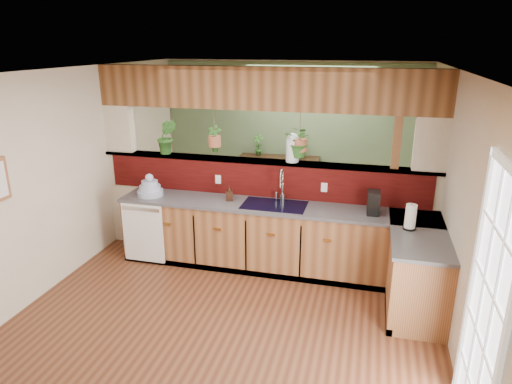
% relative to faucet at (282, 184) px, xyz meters
% --- Properties ---
extents(ground, '(4.60, 7.00, 0.01)m').
position_rel_faucet_xyz_m(ground, '(-0.31, -1.13, -1.14)').
color(ground, '#572E1B').
rests_on(ground, ground).
extents(ceiling, '(4.60, 7.00, 0.01)m').
position_rel_faucet_xyz_m(ceiling, '(-0.31, -1.13, 1.46)').
color(ceiling, brown).
rests_on(ceiling, ground).
extents(wall_back, '(4.60, 0.02, 2.60)m').
position_rel_faucet_xyz_m(wall_back, '(-0.31, 2.37, 0.16)').
color(wall_back, beige).
rests_on(wall_back, ground).
extents(wall_left, '(0.02, 7.00, 2.60)m').
position_rel_faucet_xyz_m(wall_left, '(-2.61, -1.13, 0.16)').
color(wall_left, beige).
rests_on(wall_left, ground).
extents(wall_right, '(0.02, 7.00, 2.60)m').
position_rel_faucet_xyz_m(wall_right, '(1.99, -1.13, 0.16)').
color(wall_right, beige).
rests_on(wall_right, ground).
extents(pass_through_partition, '(4.60, 0.21, 2.60)m').
position_rel_faucet_xyz_m(pass_through_partition, '(-0.28, 0.22, 0.05)').
color(pass_through_partition, beige).
rests_on(pass_through_partition, ground).
extents(pass_through_ledge, '(4.60, 0.21, 0.04)m').
position_rel_faucet_xyz_m(pass_through_ledge, '(-0.31, 0.22, 0.23)').
color(pass_through_ledge, brown).
rests_on(pass_through_ledge, ground).
extents(header_beam, '(4.60, 0.15, 0.55)m').
position_rel_faucet_xyz_m(header_beam, '(-0.31, 0.22, 1.18)').
color(header_beam, brown).
rests_on(header_beam, ground).
extents(sage_backwall, '(4.55, 0.02, 2.55)m').
position_rel_faucet_xyz_m(sage_backwall, '(-0.31, 2.35, 0.16)').
color(sage_backwall, '#536C49').
rests_on(sage_backwall, ground).
extents(countertop, '(4.14, 1.52, 0.90)m').
position_rel_faucet_xyz_m(countertop, '(0.53, -0.26, -0.69)').
color(countertop, brown).
rests_on(countertop, ground).
extents(dishwasher, '(0.58, 0.03, 0.82)m').
position_rel_faucet_xyz_m(dishwasher, '(-1.79, -0.47, -0.69)').
color(dishwasher, white).
rests_on(dishwasher, ground).
extents(navy_sink, '(0.82, 0.50, 0.18)m').
position_rel_faucet_xyz_m(navy_sink, '(-0.06, -0.16, -0.32)').
color(navy_sink, black).
rests_on(navy_sink, countertop).
extents(french_door, '(0.06, 1.02, 2.16)m').
position_rel_faucet_xyz_m(french_door, '(1.96, -2.43, -0.09)').
color(french_door, white).
rests_on(french_door, ground).
extents(faucet, '(0.20, 0.20, 0.45)m').
position_rel_faucet_xyz_m(faucet, '(0.00, 0.00, 0.00)').
color(faucet, '#B7B7B2').
rests_on(faucet, countertop).
extents(dish_stack, '(0.35, 0.35, 0.31)m').
position_rel_faucet_xyz_m(dish_stack, '(-1.78, -0.20, -0.15)').
color(dish_stack, '#9CACCA').
rests_on(dish_stack, countertop).
extents(soap_dispenser, '(0.11, 0.11, 0.20)m').
position_rel_faucet_xyz_m(soap_dispenser, '(-0.67, -0.12, -0.14)').
color(soap_dispenser, '#392014').
rests_on(soap_dispenser, countertop).
extents(coffee_maker, '(0.15, 0.25, 0.28)m').
position_rel_faucet_xyz_m(coffee_maker, '(1.17, -0.16, -0.11)').
color(coffee_maker, black).
rests_on(coffee_maker, countertop).
extents(paper_towel, '(0.15, 0.15, 0.31)m').
position_rel_faucet_xyz_m(paper_towel, '(1.57, -0.56, -0.10)').
color(paper_towel, black).
rests_on(paper_towel, countertop).
extents(glass_jar, '(0.17, 0.17, 0.38)m').
position_rel_faucet_xyz_m(glass_jar, '(0.09, 0.22, 0.44)').
color(glass_jar, silver).
rests_on(glass_jar, pass_through_ledge).
extents(ledge_plant_left, '(0.32, 0.28, 0.49)m').
position_rel_faucet_xyz_m(ledge_plant_left, '(-1.69, 0.22, 0.49)').
color(ledge_plant_left, '#26561D').
rests_on(ledge_plant_left, pass_through_ledge).
extents(hanging_plant_a, '(0.19, 0.17, 0.52)m').
position_rel_faucet_xyz_m(hanging_plant_a, '(-0.98, 0.22, 0.62)').
color(hanging_plant_a, brown).
rests_on(hanging_plant_a, header_beam).
extents(hanging_plant_b, '(0.47, 0.44, 0.53)m').
position_rel_faucet_xyz_m(hanging_plant_b, '(0.18, 0.22, 0.70)').
color(hanging_plant_b, brown).
rests_on(hanging_plant_b, header_beam).
extents(shelving_console, '(1.44, 0.47, 0.94)m').
position_rel_faucet_xyz_m(shelving_console, '(-0.46, 2.12, -0.64)').
color(shelving_console, black).
rests_on(shelving_console, ground).
extents(shelf_plant_a, '(0.23, 0.19, 0.37)m').
position_rel_faucet_xyz_m(shelf_plant_a, '(-0.85, 2.12, 0.02)').
color(shelf_plant_a, '#26561D').
rests_on(shelf_plant_a, shelving_console).
extents(shelf_plant_b, '(0.32, 0.32, 0.44)m').
position_rel_faucet_xyz_m(shelf_plant_b, '(-0.13, 2.12, 0.05)').
color(shelf_plant_b, '#26561D').
rests_on(shelf_plant_b, shelving_console).
extents(floor_plant, '(0.75, 0.70, 0.69)m').
position_rel_faucet_xyz_m(floor_plant, '(1.08, 1.22, -0.80)').
color(floor_plant, '#26561D').
rests_on(floor_plant, ground).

